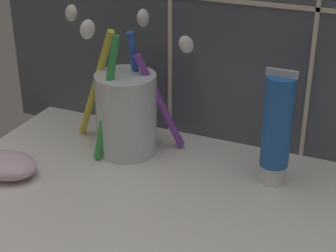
% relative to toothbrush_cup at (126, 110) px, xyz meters
% --- Properties ---
extents(sink_counter, '(0.71, 0.32, 0.02)m').
position_rel_toothbrush_cup_xyz_m(sink_counter, '(0.19, -0.08, -0.07)').
color(sink_counter, silver).
rests_on(sink_counter, ground).
extents(toothbrush_cup, '(0.17, 0.10, 0.18)m').
position_rel_toothbrush_cup_xyz_m(toothbrush_cup, '(0.00, 0.00, 0.00)').
color(toothbrush_cup, silver).
rests_on(toothbrush_cup, sink_counter).
extents(toothpaste_tube, '(0.03, 0.03, 0.14)m').
position_rel_toothbrush_cup_xyz_m(toothpaste_tube, '(0.19, -0.00, 0.01)').
color(toothpaste_tube, white).
rests_on(toothpaste_tube, sink_counter).
extents(soap_bar, '(0.08, 0.06, 0.03)m').
position_rel_toothbrush_cup_xyz_m(soap_bar, '(-0.10, -0.11, -0.04)').
color(soap_bar, '#DBB2C6').
rests_on(soap_bar, sink_counter).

